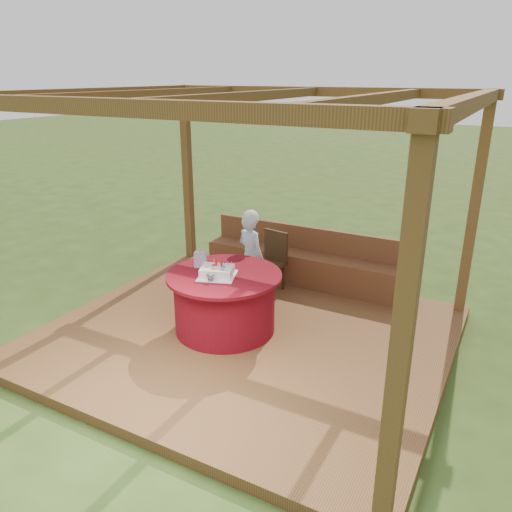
{
  "coord_description": "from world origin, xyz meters",
  "views": [
    {
      "loc": [
        2.61,
        -4.54,
        2.99
      ],
      "look_at": [
        0.0,
        0.25,
        1.0
      ],
      "focal_mm": 35.0,
      "sensor_mm": 36.0,
      "label": 1
    }
  ],
  "objects": [
    {
      "name": "birthday_cake",
      "position": [
        -0.29,
        -0.15,
        0.89
      ],
      "size": [
        0.52,
        0.52,
        0.18
      ],
      "color": "white",
      "rests_on": "table"
    },
    {
      "name": "ground",
      "position": [
        0.0,
        0.0,
        0.0
      ],
      "size": [
        60.0,
        60.0,
        0.0
      ],
      "primitive_type": "plane",
      "color": "#2C4416",
      "rests_on": "ground"
    },
    {
      "name": "chair",
      "position": [
        -0.32,
        1.3,
        0.57
      ],
      "size": [
        0.44,
        0.44,
        0.83
      ],
      "color": "#362211",
      "rests_on": "deck"
    },
    {
      "name": "elderly_woman",
      "position": [
        -0.42,
        0.89,
        0.75
      ],
      "size": [
        0.5,
        0.41,
        1.23
      ],
      "color": "#95C3DD",
      "rests_on": "deck"
    },
    {
      "name": "bench",
      "position": [
        0.0,
        1.72,
        0.38
      ],
      "size": [
        3.0,
        0.42,
        0.8
      ],
      "color": "brown",
      "rests_on": "deck"
    },
    {
      "name": "deck",
      "position": [
        0.0,
        0.0,
        0.06
      ],
      "size": [
        4.5,
        4.0,
        0.12
      ],
      "primitive_type": "cube",
      "color": "brown",
      "rests_on": "ground"
    },
    {
      "name": "pergola",
      "position": [
        0.0,
        0.0,
        2.41
      ],
      "size": [
        4.5,
        4.0,
        2.72
      ],
      "color": "brown",
      "rests_on": "deck"
    },
    {
      "name": "table",
      "position": [
        -0.25,
        -0.05,
        0.48
      ],
      "size": [
        1.34,
        1.34,
        0.71
      ],
      "color": "maroon",
      "rests_on": "deck"
    },
    {
      "name": "gift_bag",
      "position": [
        -0.62,
        -0.0,
        0.93
      ],
      "size": [
        0.15,
        0.13,
        0.19
      ],
      "primitive_type": "cube",
      "rotation": [
        0.0,
        0.0,
        0.35
      ],
      "color": "#CA83B1",
      "rests_on": "table"
    },
    {
      "name": "drinking_glass",
      "position": [
        -0.27,
        -0.32,
        0.88
      ],
      "size": [
        0.11,
        0.11,
        0.08
      ],
      "primitive_type": "imported",
      "rotation": [
        0.0,
        0.0,
        -0.3
      ],
      "color": "white",
      "rests_on": "table"
    }
  ]
}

